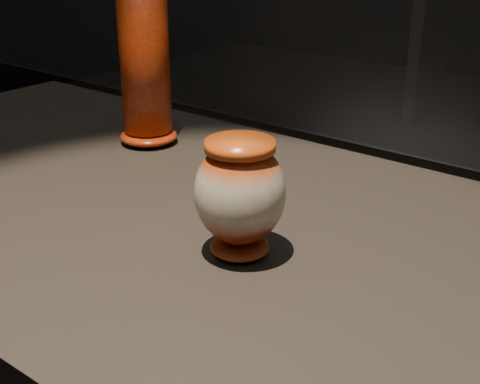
# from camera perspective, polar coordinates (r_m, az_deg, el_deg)

# --- Properties ---
(display_plinth) EXTENTS (2.00, 0.80, 0.90)m
(display_plinth) POSITION_cam_1_polar(r_m,az_deg,el_deg) (1.12, 1.27, -15.99)
(display_plinth) COLOR black
(display_plinth) RESTS_ON ground
(main_vase) EXTENTS (0.14, 0.14, 0.16)m
(main_vase) POSITION_cam_1_polar(r_m,az_deg,el_deg) (0.88, 0.00, -0.18)
(main_vase) COLOR maroon
(main_vase) RESTS_ON display_plinth
(tall_vase) EXTENTS (0.14, 0.14, 0.36)m
(tall_vase) POSITION_cam_1_polar(r_m,az_deg,el_deg) (1.31, -8.16, 11.43)
(tall_vase) COLOR #CB470D
(tall_vase) RESTS_ON display_plinth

